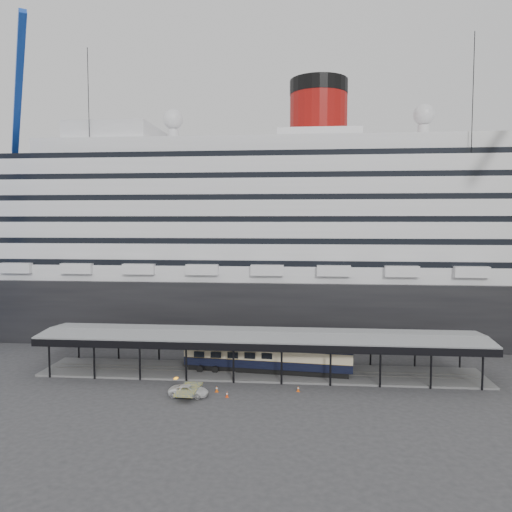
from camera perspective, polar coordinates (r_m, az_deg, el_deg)
The scene contains 8 objects.
ground at distance 60.83m, azimuth 0.09°, elevation -14.63°, with size 200.00×200.00×0.00m, color #323234.
cruise_ship at distance 89.55m, azimuth 1.95°, elevation 3.32°, with size 130.00×30.00×43.90m.
platform_canopy at distance 64.91m, azimuth 0.49°, elevation -11.25°, with size 56.00×9.18×5.30m.
port_truck at distance 57.87m, azimuth -7.70°, elevation -15.02°, with size 2.02×4.39×1.22m, color silver.
pullman_carriage at distance 64.78m, azimuth 1.33°, elevation -11.09°, with size 21.63×4.95×21.07m.
traffic_cone_left at distance 58.93m, azimuth -4.51°, elevation -14.90°, with size 0.42×0.42×0.73m.
traffic_cone_mid at distance 57.23m, azimuth -3.33°, elevation -15.51°, with size 0.45×0.45×0.67m.
traffic_cone_right at distance 59.09m, azimuth 4.85°, elevation -14.88°, with size 0.44×0.44×0.67m.
Camera 1 is at (5.13, -57.40, 19.48)m, focal length 35.00 mm.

